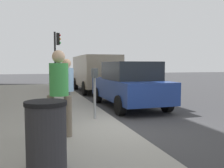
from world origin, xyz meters
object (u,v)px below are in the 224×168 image
at_px(parked_sedan_near, 129,84).
at_px(trash_bin, 46,137).
at_px(parking_meter, 95,83).
at_px(pedestrian_bystander, 59,85).
at_px(traffic_signal, 57,50).
at_px(pedestrian_at_meter, 67,85).
at_px(parked_van_far, 95,71).

distance_m(parked_sedan_near, trash_bin, 6.44).
bearing_deg(parking_meter, parked_sedan_near, -39.54).
distance_m(parking_meter, trash_bin, 3.54).
height_order(pedestrian_bystander, trash_bin, pedestrian_bystander).
relative_size(parked_sedan_near, traffic_signal, 1.23).
distance_m(pedestrian_at_meter, pedestrian_bystander, 1.50).
xyz_separation_m(pedestrian_at_meter, parked_van_far, (8.13, -2.66, 0.14)).
height_order(pedestrian_at_meter, parked_van_far, parked_van_far).
bearing_deg(pedestrian_at_meter, parked_van_far, 73.98).
distance_m(parking_meter, parked_sedan_near, 3.00).
xyz_separation_m(parked_van_far, trash_bin, (-11.35, 3.33, -0.60)).
relative_size(pedestrian_at_meter, parked_sedan_near, 0.38).
bearing_deg(traffic_signal, trash_bin, 174.80).
distance_m(parking_meter, parked_van_far, 8.38).
relative_size(pedestrian_at_meter, pedestrian_bystander, 0.92).
xyz_separation_m(parking_meter, traffic_signal, (9.70, 0.26, 1.41)).
relative_size(pedestrian_at_meter, parked_van_far, 0.32).
height_order(parking_meter, pedestrian_bystander, pedestrian_bystander).
bearing_deg(parked_van_far, parking_meter, 166.87).
xyz_separation_m(pedestrian_at_meter, trash_bin, (-3.22, 0.67, -0.46)).
bearing_deg(traffic_signal, parking_meter, -178.47).
bearing_deg(traffic_signal, parked_van_far, -125.62).
bearing_deg(parking_meter, pedestrian_at_meter, 88.26).
bearing_deg(pedestrian_at_meter, parking_meter, 0.38).
xyz_separation_m(parking_meter, parked_sedan_near, (2.31, -1.90, -0.27)).
bearing_deg(pedestrian_bystander, parked_van_far, 10.74).
height_order(parking_meter, pedestrian_at_meter, pedestrian_at_meter).
distance_m(parking_meter, pedestrian_at_meter, 0.76).
xyz_separation_m(parked_van_far, traffic_signal, (1.55, 2.16, 1.32)).
xyz_separation_m(pedestrian_at_meter, parked_sedan_near, (2.28, -2.67, -0.22)).
distance_m(pedestrian_at_meter, trash_bin, 3.32).
relative_size(pedestrian_at_meter, traffic_signal, 0.46).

